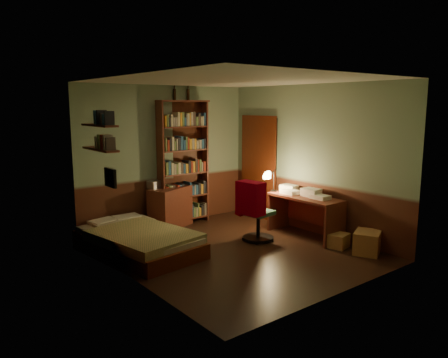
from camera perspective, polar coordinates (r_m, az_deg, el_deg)
floor at (r=6.90m, az=1.30°, el=-9.40°), size 3.50×4.00×0.02m
ceiling at (r=6.54m, az=1.39°, el=12.87°), size 3.50×4.00×0.02m
wall_back at (r=8.23m, az=-7.59°, el=2.98°), size 3.50×0.02×2.60m
wall_left at (r=5.65m, az=-12.58°, el=-0.17°), size 0.02×4.00×2.60m
wall_right at (r=7.82m, az=11.37°, el=2.53°), size 0.02×4.00×2.60m
wall_front at (r=5.22m, az=15.49°, el=-1.10°), size 3.50×0.02×2.60m
doorway at (r=8.72m, az=4.65°, el=1.42°), size 0.06×0.90×2.00m
door_trim at (r=8.70m, az=4.48°, el=1.40°), size 0.02×0.98×2.08m
bed at (r=6.90m, az=-11.22°, el=-6.84°), size 1.34×2.17×0.61m
dresser at (r=8.15m, az=-7.02°, el=-3.70°), size 0.94×0.70×0.75m
mini_stereo at (r=8.05m, az=-8.97°, el=-0.70°), size 0.29×0.25×0.14m
bookshelf at (r=8.25m, az=-5.37°, el=2.10°), size 1.03×0.42×2.33m
bottle_left at (r=8.23m, az=-6.48°, el=10.91°), size 0.07×0.07×0.21m
bottle_right at (r=8.39m, az=-4.71°, el=10.92°), size 0.07×0.07×0.21m
desk at (r=7.65m, az=10.52°, el=-4.83°), size 0.55×1.32×0.70m
paper_stack at (r=7.97m, az=8.49°, el=-1.18°), size 0.25×0.32×0.11m
desk_lamp at (r=7.88m, az=6.53°, el=0.24°), size 0.20×0.20×0.52m
office_chair at (r=7.31m, az=4.51°, el=-4.17°), size 0.55×0.50×1.00m
red_jacket at (r=7.14m, az=5.93°, el=1.80°), size 0.30×0.48×0.54m
wall_shelf_lower at (r=6.66m, az=-15.85°, el=3.75°), size 0.20×0.90×0.03m
wall_shelf_upper at (r=6.64m, az=-15.99°, el=6.76°), size 0.20×0.90×0.03m
framed_picture at (r=6.22m, az=-14.62°, el=0.16°), size 0.04×0.32×0.26m
cardboard_box_a at (r=7.08m, az=18.20°, el=-7.87°), size 0.57×0.52×0.34m
cardboard_box_b at (r=7.24m, az=14.75°, el=-7.79°), size 0.37×0.33×0.22m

